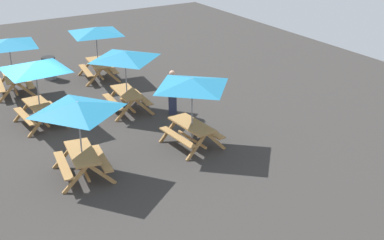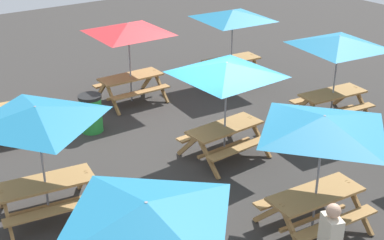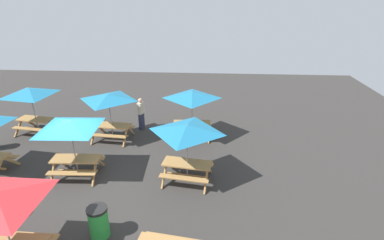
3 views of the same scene
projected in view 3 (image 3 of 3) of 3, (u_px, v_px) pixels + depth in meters
The scene contains 8 objects.
ground_plane at pixel (83, 179), 11.37m from camera, with size 33.20×33.20×0.00m, color #33302D.
picnic_table_0 at pixel (109, 100), 13.69m from camera, with size 2.16×2.16×2.34m.
picnic_table_1 at pixel (187, 133), 10.53m from camera, with size 2.27×2.27×2.34m.
picnic_table_2 at pixel (192, 99), 13.93m from camera, with size 2.11×2.11×2.34m.
picnic_table_3 at pixel (70, 129), 10.83m from camera, with size 2.82×2.82×2.34m.
picnic_table_7 at pixel (31, 95), 14.38m from camera, with size 2.80×2.80×2.34m.
trash_bin_green at pixel (99, 222), 8.55m from camera, with size 0.59×0.59×0.98m.
person_standing at pixel (141, 113), 15.24m from camera, with size 0.34×0.42×1.67m.
Camera 3 is at (-4.79, 9.27, 6.54)m, focal length 28.00 mm.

